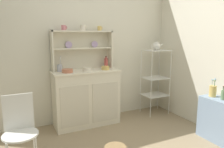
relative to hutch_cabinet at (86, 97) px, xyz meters
name	(u,v)px	position (x,y,z in m)	size (l,w,h in m)	color
wall_back	(83,48)	(0.05, 0.26, 0.78)	(3.84, 0.05, 2.50)	silver
hutch_cabinet	(86,97)	(0.00, 0.00, 0.00)	(1.08, 0.45, 0.91)	silver
hutch_shelf_unit	(82,47)	(0.00, 0.16, 0.82)	(1.00, 0.18, 0.63)	beige
bakers_rack	(155,74)	(1.34, -0.06, 0.29)	(0.44, 0.35, 1.20)	silver
side_shelf_blue	(218,119)	(1.49, -1.31, -0.17)	(0.28, 0.48, 0.60)	#849EBC
wire_chair	(20,126)	(-1.04, -0.89, 0.05)	(0.36, 0.36, 0.85)	white
cup_rose_0	(64,28)	(-0.30, 0.12, 1.11)	(0.08, 0.07, 0.08)	#D17A84
cup_cream_1	(83,28)	(0.01, 0.12, 1.12)	(0.10, 0.08, 0.09)	silver
cup_gold_2	(100,28)	(0.30, 0.12, 1.11)	(0.08, 0.07, 0.08)	#DBB760
bowl_mixing_large	(67,71)	(-0.31, -0.07, 0.47)	(0.16, 0.16, 0.05)	#C67556
bowl_floral_medium	(87,69)	(0.00, -0.07, 0.47)	(0.14, 0.14, 0.06)	silver
bowl_cream_small	(105,68)	(0.31, -0.07, 0.47)	(0.13, 0.13, 0.06)	#DBB760
jam_bottle	(106,63)	(0.40, 0.09, 0.53)	(0.06, 0.06, 0.21)	#B74C47
utensil_jar	(60,68)	(-0.40, 0.08, 0.50)	(0.08, 0.08, 0.24)	#B2B7C6
porcelain_teapot	(156,46)	(1.34, -0.06, 0.81)	(0.24, 0.14, 0.17)	white
flower_vase	(213,90)	(1.49, -1.19, 0.22)	(0.10, 0.10, 0.27)	#DBB760
oil_bottle	(223,94)	(1.49, -1.36, 0.21)	(0.06, 0.06, 0.19)	#6B8C60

